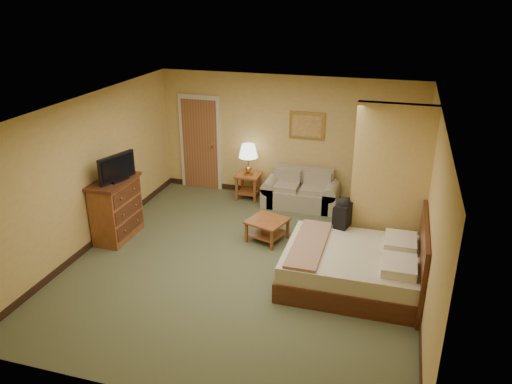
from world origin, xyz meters
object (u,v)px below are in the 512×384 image
at_px(loveseat, 301,194).
at_px(bed, 357,267).
at_px(coffee_table, 267,226).
at_px(dresser, 117,209).

relative_size(loveseat, bed, 0.73).
height_order(loveseat, coffee_table, loveseat).
distance_m(loveseat, coffee_table, 1.68).
xyz_separation_m(coffee_table, dresser, (-2.61, -0.64, 0.27)).
bearing_deg(bed, coffee_table, 149.02).
relative_size(loveseat, dresser, 1.38).
bearing_deg(coffee_table, bed, -30.98).
distance_m(coffee_table, bed, 1.96).
height_order(loveseat, bed, bed).
height_order(coffee_table, bed, bed).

